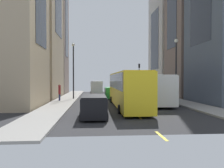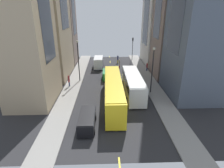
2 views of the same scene
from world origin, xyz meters
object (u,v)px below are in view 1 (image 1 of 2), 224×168
object	(u,v)px
streetcar_yellow	(126,87)
car_black_1	(94,105)
city_bus_white	(151,87)
traffic_light_near_corner	(139,72)
delivery_van_white	(97,87)
pedestrian_waiting_curb	(121,88)
pedestrian_crossing_mid	(60,91)
car_green_0	(111,92)
pedestrian_walking_far	(125,89)
pedestrian_crossing_near	(162,89)

from	to	relation	value
streetcar_yellow	car_black_1	size ratio (longest dim) A/B	3.17
city_bus_white	traffic_light_near_corner	world-z (taller)	traffic_light_near_corner
delivery_van_white	car_black_1	distance (m)	24.51
pedestrian_waiting_curb	pedestrian_crossing_mid	world-z (taller)	pedestrian_crossing_mid
city_bus_white	car_green_0	bearing A→B (deg)	-60.63
city_bus_white	pedestrian_waiting_curb	bearing A→B (deg)	-86.33
car_black_1	pedestrian_walking_far	world-z (taller)	pedestrian_walking_far
streetcar_yellow	pedestrian_walking_far	xyz separation A→B (m)	(-2.18, -17.49, -0.94)
streetcar_yellow	car_green_0	size ratio (longest dim) A/B	3.69
city_bus_white	pedestrian_crossing_near	xyz separation A→B (m)	(-4.98, -11.98, -0.82)
streetcar_yellow	delivery_van_white	bearing A→B (deg)	-80.90
car_black_1	pedestrian_crossing_near	world-z (taller)	pedestrian_crossing_near
car_black_1	pedestrian_crossing_near	size ratio (longest dim) A/B	2.43
pedestrian_crossing_mid	car_green_0	bearing A→B (deg)	102.31
streetcar_yellow	car_green_0	distance (m)	10.34
streetcar_yellow	delivery_van_white	size ratio (longest dim) A/B	2.97
city_bus_white	traffic_light_near_corner	bearing A→B (deg)	-97.62
streetcar_yellow	city_bus_white	bearing A→B (deg)	-139.13
pedestrian_crossing_mid	pedestrian_crossing_near	xyz separation A→B (m)	(-16.12, -8.68, -0.16)
streetcar_yellow	car_black_1	world-z (taller)	streetcar_yellow
pedestrian_walking_far	traffic_light_near_corner	bearing A→B (deg)	-108.94
traffic_light_near_corner	pedestrian_waiting_curb	bearing A→B (deg)	35.37
pedestrian_crossing_mid	streetcar_yellow	bearing A→B (deg)	33.82
pedestrian_walking_far	city_bus_white	bearing A→B (deg)	103.42
delivery_van_white	pedestrian_waiting_curb	bearing A→B (deg)	-140.39
streetcar_yellow	traffic_light_near_corner	bearing A→B (deg)	-104.03
pedestrian_waiting_curb	pedestrian_walking_far	bearing A→B (deg)	-43.74
streetcar_yellow	pedestrian_crossing_near	bearing A→B (deg)	-119.21
delivery_van_white	pedestrian_waiting_curb	xyz separation A→B (m)	(-5.00, -4.14, -0.38)
car_black_1	pedestrian_walking_far	distance (m)	24.43
pedestrian_crossing_near	traffic_light_near_corner	distance (m)	11.14
delivery_van_white	car_green_0	xyz separation A→B (m)	(-2.11, 7.96, -0.51)
pedestrian_waiting_curb	traffic_light_near_corner	world-z (taller)	traffic_light_near_corner
streetcar_yellow	pedestrian_crossing_mid	distance (m)	10.00
car_green_0	pedestrian_waiting_curb	xyz separation A→B (m)	(-2.89, -12.09, 0.13)
pedestrian_crossing_mid	pedestrian_waiting_curb	bearing A→B (deg)	130.73
car_black_1	pedestrian_waiting_curb	xyz separation A→B (m)	(-5.46, -28.64, 0.14)
car_black_1	pedestrian_waiting_curb	size ratio (longest dim) A/B	2.22
car_green_0	pedestrian_crossing_mid	bearing A→B (deg)	30.09
pedestrian_waiting_curb	pedestrian_crossing_near	size ratio (longest dim) A/B	1.09
car_green_0	city_bus_white	bearing A→B (deg)	119.37
pedestrian_crossing_near	city_bus_white	bearing A→B (deg)	-73.98
delivery_van_white	pedestrian_walking_far	xyz separation A→B (m)	(-5.10, 0.71, -0.32)
pedestrian_crossing_near	traffic_light_near_corner	xyz separation A→B (m)	(1.97, -10.49, 3.19)
car_green_0	traffic_light_near_corner	size ratio (longest dim) A/B	0.67
car_black_1	pedestrian_crossing_mid	distance (m)	13.26
city_bus_white	car_black_1	distance (m)	11.41
pedestrian_walking_far	traffic_light_near_corner	size ratio (longest dim) A/B	0.36
pedestrian_crossing_mid	pedestrian_crossing_near	size ratio (longest dim) A/B	1.14
pedestrian_crossing_mid	traffic_light_near_corner	bearing A→B (deg)	125.80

